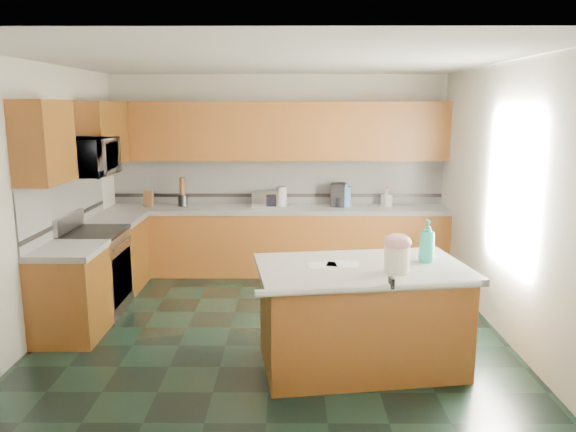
{
  "coord_description": "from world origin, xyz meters",
  "views": [
    {
      "loc": [
        0.18,
        -5.51,
        2.27
      ],
      "look_at": [
        0.15,
        0.35,
        1.12
      ],
      "focal_mm": 35.0,
      "sensor_mm": 36.0,
      "label": 1
    }
  ],
  "objects_px": {
    "island_base": "(361,319)",
    "treat_jar": "(397,259)",
    "island_top": "(362,269)",
    "soap_bottle_island": "(427,241)",
    "toaster_oven": "(265,199)",
    "knife_block": "(148,199)",
    "coffee_maker": "(338,195)"
  },
  "relations": [
    {
      "from": "island_base",
      "to": "soap_bottle_island",
      "type": "height_order",
      "value": "soap_bottle_island"
    },
    {
      "from": "toaster_oven",
      "to": "treat_jar",
      "type": "bearing_deg",
      "value": -70.88
    },
    {
      "from": "island_top",
      "to": "knife_block",
      "type": "xyz_separation_m",
      "value": [
        -2.56,
        2.9,
        0.14
      ]
    },
    {
      "from": "island_base",
      "to": "treat_jar",
      "type": "relative_size",
      "value": 7.67
    },
    {
      "from": "island_top",
      "to": "treat_jar",
      "type": "xyz_separation_m",
      "value": [
        0.26,
        -0.19,
        0.14
      ]
    },
    {
      "from": "soap_bottle_island",
      "to": "knife_block",
      "type": "relative_size",
      "value": 1.74
    },
    {
      "from": "knife_block",
      "to": "treat_jar",
      "type": "bearing_deg",
      "value": -45.27
    },
    {
      "from": "island_top",
      "to": "toaster_oven",
      "type": "distance_m",
      "value": 3.06
    },
    {
      "from": "island_base",
      "to": "toaster_oven",
      "type": "xyz_separation_m",
      "value": [
        -0.97,
        2.9,
        0.59
      ]
    },
    {
      "from": "island_base",
      "to": "soap_bottle_island",
      "type": "relative_size",
      "value": 4.5
    },
    {
      "from": "island_top",
      "to": "soap_bottle_island",
      "type": "height_order",
      "value": "soap_bottle_island"
    },
    {
      "from": "toaster_oven",
      "to": "coffee_maker",
      "type": "relative_size",
      "value": 1.1
    },
    {
      "from": "island_base",
      "to": "island_top",
      "type": "height_order",
      "value": "island_top"
    },
    {
      "from": "soap_bottle_island",
      "to": "toaster_oven",
      "type": "xyz_separation_m",
      "value": [
        -1.55,
        2.77,
        -0.09
      ]
    },
    {
      "from": "island_base",
      "to": "toaster_oven",
      "type": "distance_m",
      "value": 3.11
    },
    {
      "from": "treat_jar",
      "to": "knife_block",
      "type": "height_order",
      "value": "knife_block"
    },
    {
      "from": "treat_jar",
      "to": "soap_bottle_island",
      "type": "bearing_deg",
      "value": 46.97
    },
    {
      "from": "coffee_maker",
      "to": "island_top",
      "type": "bearing_deg",
      "value": -78.95
    },
    {
      "from": "toaster_oven",
      "to": "knife_block",
      "type": "bearing_deg",
      "value": 177.45
    },
    {
      "from": "island_base",
      "to": "treat_jar",
      "type": "height_order",
      "value": "treat_jar"
    },
    {
      "from": "treat_jar",
      "to": "toaster_oven",
      "type": "relative_size",
      "value": 0.62
    },
    {
      "from": "island_top",
      "to": "treat_jar",
      "type": "distance_m",
      "value": 0.35
    },
    {
      "from": "island_base",
      "to": "knife_block",
      "type": "height_order",
      "value": "knife_block"
    },
    {
      "from": "island_base",
      "to": "treat_jar",
      "type": "distance_m",
      "value": 0.68
    },
    {
      "from": "soap_bottle_island",
      "to": "toaster_oven",
      "type": "distance_m",
      "value": 3.18
    },
    {
      "from": "island_top",
      "to": "soap_bottle_island",
      "type": "relative_size",
      "value": 4.76
    },
    {
      "from": "treat_jar",
      "to": "toaster_oven",
      "type": "xyz_separation_m",
      "value": [
        -1.23,
        3.09,
        -0.01
      ]
    },
    {
      "from": "knife_block",
      "to": "island_base",
      "type": "bearing_deg",
      "value": -46.18
    },
    {
      "from": "soap_bottle_island",
      "to": "knife_block",
      "type": "height_order",
      "value": "soap_bottle_island"
    },
    {
      "from": "island_top",
      "to": "soap_bottle_island",
      "type": "xyz_separation_m",
      "value": [
        0.58,
        0.13,
        0.22
      ]
    },
    {
      "from": "knife_block",
      "to": "toaster_oven",
      "type": "bearing_deg",
      "value": 2.32
    },
    {
      "from": "island_top",
      "to": "coffee_maker",
      "type": "xyz_separation_m",
      "value": [
        0.04,
        2.93,
        0.19
      ]
    }
  ]
}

